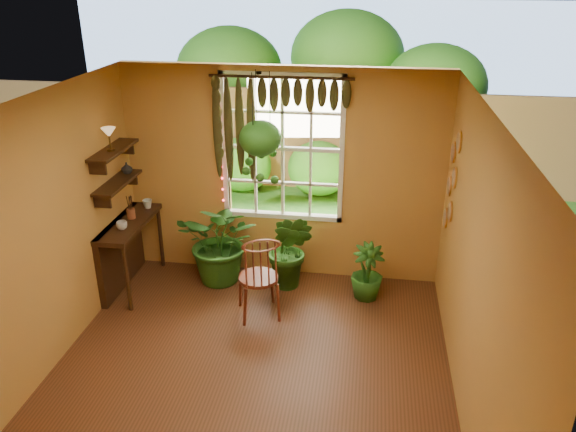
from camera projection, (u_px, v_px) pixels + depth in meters
name	position (u px, v px, depth m)	size (l,w,h in m)	color
floor	(247.00, 382.00, 5.52)	(4.50, 4.50, 0.00)	#5C2F1A
ceiling	(237.00, 111.00, 4.42)	(4.50, 4.50, 0.00)	white
wall_back	(282.00, 176.00, 7.00)	(4.00, 4.00, 0.00)	#BA843F
wall_left	(33.00, 246.00, 5.24)	(4.50, 4.50, 0.00)	#BA843F
wall_right	(476.00, 278.00, 4.70)	(4.50, 4.50, 0.00)	#BA843F
window	(283.00, 148.00, 6.89)	(1.52, 0.10, 1.86)	white
valance_vine	(274.00, 104.00, 6.56)	(1.70, 0.12, 1.10)	#331C0E
string_lights	(220.00, 144.00, 6.89)	(0.03, 0.03, 1.54)	#FF2633
wall_plates	(451.00, 182.00, 6.24)	(0.04, 0.32, 1.10)	#F2E9C6
counter_ledge	(123.00, 246.00, 7.00)	(0.40, 1.20, 0.90)	#331C0E
shelf_lower	(118.00, 182.00, 6.65)	(0.25, 0.90, 0.04)	#331C0E
shelf_upper	(113.00, 150.00, 6.49)	(0.25, 0.90, 0.04)	#331C0E
backyard	(331.00, 102.00, 11.18)	(14.00, 10.00, 12.00)	#1E5C1A
windsor_chair	(259.00, 289.00, 6.44)	(0.59, 0.61, 1.23)	maroon
potted_plant_left	(222.00, 241.00, 7.09)	(1.02, 0.89, 1.14)	#174612
potted_plant_mid	(290.00, 250.00, 6.95)	(0.57, 0.46, 1.04)	#174612
potted_plant_right	(367.00, 272.00, 6.80)	(0.40, 0.40, 0.71)	#174612
hanging_basket	(260.00, 141.00, 6.44)	(0.49, 0.49, 1.30)	black
cup_a	(122.00, 225.00, 6.61)	(0.13, 0.13, 0.10)	silver
cup_b	(148.00, 204.00, 7.20)	(0.12, 0.12, 0.11)	beige
brush_jar	(130.00, 207.00, 6.87)	(0.10, 0.10, 0.37)	brown
shelf_vase	(127.00, 168.00, 6.86)	(0.14, 0.14, 0.14)	#B2AD99
tiffany_lamp	(109.00, 134.00, 6.31)	(0.16, 0.16, 0.27)	#563C18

